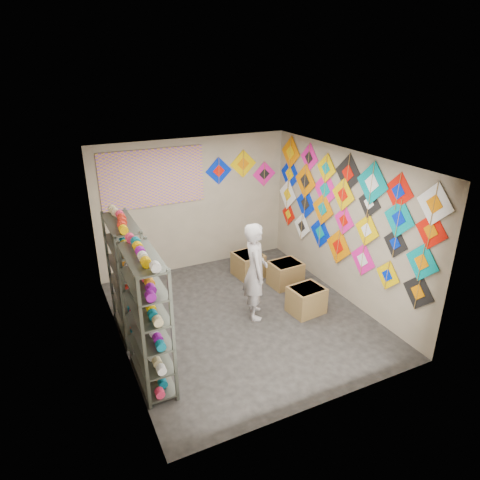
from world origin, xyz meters
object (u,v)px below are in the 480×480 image
shelf_rack_front (148,320)px  carton_b (285,274)px  carton_c (248,265)px  shelf_rack_back (127,278)px  carton_a (306,300)px  shopkeeper (255,271)px

shelf_rack_front → carton_b: size_ratio=3.24×
carton_b → carton_c: carton_c is taller
shelf_rack_front → shelf_rack_back: same height
shelf_rack_front → shelf_rack_back: (0.00, 1.30, 0.00)m
carton_b → carton_c: bearing=122.6°
shelf_rack_back → carton_a: 3.04m
shelf_rack_front → carton_a: (2.85, 0.52, -0.71)m
shopkeeper → carton_c: (0.55, 1.34, -0.60)m
shelf_rack_front → carton_b: 3.46m
shelf_rack_front → shelf_rack_back: 1.30m
carton_b → shelf_rack_back: bearing=-179.5°
shelf_rack_front → carton_a: shelf_rack_front is taller
shelf_rack_back → carton_a: shelf_rack_back is taller
shelf_rack_front → shopkeeper: shelf_rack_front is taller
shelf_rack_front → carton_c: bearing=40.4°
carton_a → carton_b: carton_b is taller
shelf_rack_back → carton_b: shelf_rack_back is taller
shelf_rack_back → carton_c: (2.55, 0.87, -0.71)m
carton_c → shelf_rack_back: bearing=-167.5°
shelf_rack_back → carton_b: size_ratio=3.24×
shopkeeper → carton_c: bearing=-3.5°
shelf_rack_front → shopkeeper: (2.00, 0.82, -0.11)m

